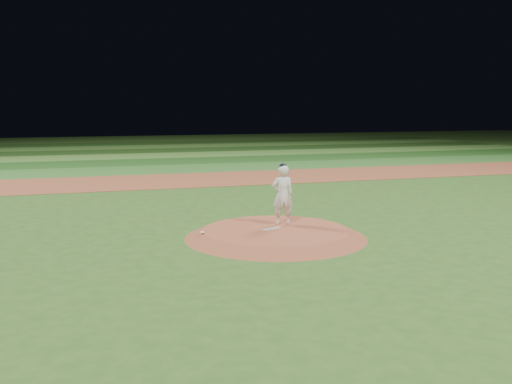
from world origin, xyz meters
TOP-DOWN VIEW (x-y plane):
  - ground at (0.00, 0.00)m, footprint 120.00×120.00m
  - infield_dirt_band at (0.00, 14.00)m, footprint 70.00×6.00m
  - outfield_stripe_0 at (0.00, 19.50)m, footprint 70.00×5.00m
  - outfield_stripe_1 at (0.00, 24.50)m, footprint 70.00×5.00m
  - outfield_stripe_2 at (0.00, 29.50)m, footprint 70.00×5.00m
  - outfield_stripe_3 at (0.00, 34.50)m, footprint 70.00×5.00m
  - outfield_stripe_4 at (0.00, 39.50)m, footprint 70.00×5.00m
  - outfield_stripe_5 at (0.00, 44.50)m, footprint 70.00×5.00m
  - pitchers_mound at (0.00, 0.00)m, footprint 5.50×5.50m
  - pitching_rubber at (-0.11, 0.05)m, footprint 0.66×0.37m
  - rosin_bag at (-2.24, 0.10)m, footprint 0.13×0.13m
  - pitcher_on_mound at (0.45, 0.64)m, footprint 0.73×0.53m

SIDE VIEW (x-z plane):
  - ground at x=0.00m, z-range 0.00..0.00m
  - outfield_stripe_0 at x=0.00m, z-range 0.00..0.02m
  - outfield_stripe_1 at x=0.00m, z-range 0.00..0.02m
  - outfield_stripe_2 at x=0.00m, z-range 0.00..0.02m
  - outfield_stripe_3 at x=0.00m, z-range 0.00..0.02m
  - outfield_stripe_4 at x=0.00m, z-range 0.00..0.02m
  - outfield_stripe_5 at x=0.00m, z-range 0.00..0.02m
  - infield_dirt_band at x=0.00m, z-range 0.00..0.02m
  - pitchers_mound at x=0.00m, z-range 0.00..0.25m
  - pitching_rubber at x=-0.11m, z-range 0.25..0.28m
  - rosin_bag at x=-2.24m, z-range 0.25..0.32m
  - pitcher_on_mound at x=0.45m, z-range 0.23..2.16m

